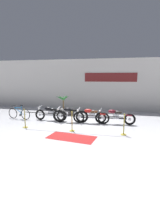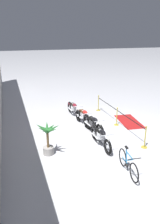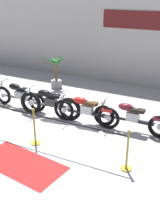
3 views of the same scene
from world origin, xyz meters
The scene contains 11 objects.
ground_plane centered at (0.00, 0.00, 0.00)m, with size 120.00×120.00×0.00m, color silver.
back_wall centered at (0.01, 5.12, 2.10)m, with size 28.00×0.29×4.20m.
motorcycle_black_0 centered at (-2.02, 0.70, 0.45)m, with size 2.16×0.62×0.91m.
motorcycle_black_1 centered at (-0.64, 0.52, 0.47)m, with size 2.21×0.62×0.97m.
motorcycle_red_2 centered at (0.63, 0.58, 0.47)m, with size 2.20×0.62×0.93m.
motorcycle_maroon_3 centered at (2.04, 0.74, 0.45)m, with size 2.38×0.62×0.92m.
potted_palm_left_of_row centered at (-1.98, 3.08, 0.77)m, with size 1.09×1.00×1.45m.
stanchion_far_left centered at (-1.23, -1.13, 0.66)m, with size 5.41×0.28×1.05m.
stanchion_mid_left centered at (-0.06, -1.13, 0.36)m, with size 0.28×0.28×1.05m.
stanchion_mid_right centered at (2.55, -1.13, 0.36)m, with size 0.28×0.28×1.05m.
floor_banner centered at (0.18, -2.09, 0.00)m, with size 2.24×1.10×0.01m, color maroon.
Camera 3 is at (4.09, -6.55, 4.00)m, focal length 45.00 mm.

